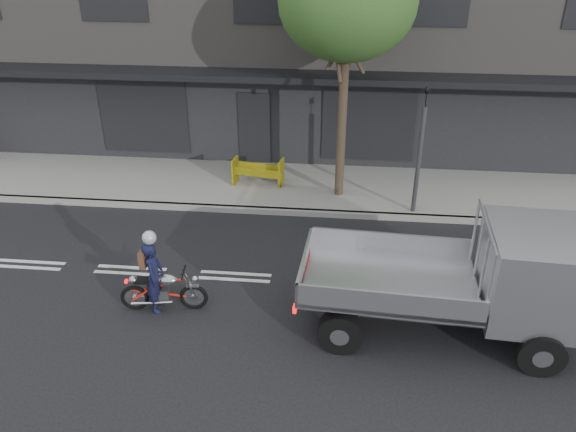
# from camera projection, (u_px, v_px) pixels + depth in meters

# --- Properties ---
(ground) EXTENTS (80.00, 80.00, 0.00)m
(ground) POSITION_uv_depth(u_px,v_px,m) (235.00, 277.00, 12.48)
(ground) COLOR black
(ground) RESTS_ON ground
(sidewalk) EXTENTS (32.00, 3.20, 0.15)m
(sidewalk) POSITION_uv_depth(u_px,v_px,m) (264.00, 185.00, 16.57)
(sidewalk) COLOR gray
(sidewalk) RESTS_ON ground
(kerb) EXTENTS (32.00, 0.20, 0.15)m
(kerb) POSITION_uv_depth(u_px,v_px,m) (256.00, 210.00, 15.17)
(kerb) COLOR gray
(kerb) RESTS_ON ground
(building_main) EXTENTS (26.00, 10.00, 8.00)m
(building_main) POSITION_uv_depth(u_px,v_px,m) (287.00, 13.00, 20.53)
(building_main) COLOR slate
(building_main) RESTS_ON ground
(street_tree) EXTENTS (3.40, 3.40, 6.74)m
(street_tree) POSITION_uv_depth(u_px,v_px,m) (348.00, 2.00, 13.50)
(street_tree) COLOR #382B21
(street_tree) RESTS_ON ground
(traffic_light_pole) EXTENTS (0.12, 0.12, 3.50)m
(traffic_light_pole) POSITION_uv_depth(u_px,v_px,m) (419.00, 158.00, 14.27)
(traffic_light_pole) COLOR #2D2D30
(traffic_light_pole) RESTS_ON ground
(motorcycle) EXTENTS (1.76, 0.51, 0.91)m
(motorcycle) POSITION_uv_depth(u_px,v_px,m) (163.00, 290.00, 11.25)
(motorcycle) COLOR black
(motorcycle) RESTS_ON ground
(rider) EXTENTS (0.43, 0.60, 1.54)m
(rider) POSITION_uv_depth(u_px,v_px,m) (154.00, 277.00, 11.12)
(rider) COLOR #121534
(rider) RESTS_ON ground
(flatbed_ute) EXTENTS (5.26, 2.41, 2.38)m
(flatbed_ute) POSITION_uv_depth(u_px,v_px,m) (509.00, 275.00, 10.11)
(flatbed_ute) COLOR black
(flatbed_ute) RESTS_ON ground
(construction_barrier) EXTENTS (1.53, 0.82, 0.81)m
(construction_barrier) POSITION_uv_depth(u_px,v_px,m) (257.00, 174.00, 16.12)
(construction_barrier) COLOR #FFE90D
(construction_barrier) RESTS_ON sidewalk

